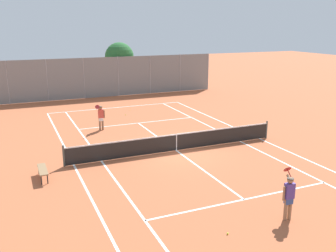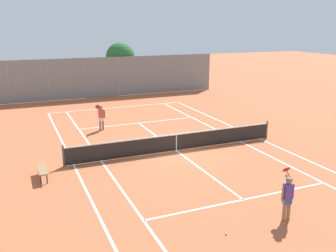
% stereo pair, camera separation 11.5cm
% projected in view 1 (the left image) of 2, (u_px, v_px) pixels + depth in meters
% --- Properties ---
extents(ground_plane, '(120.00, 120.00, 0.00)m').
position_uv_depth(ground_plane, '(176.00, 151.00, 20.33)').
color(ground_plane, '#B25B38').
extents(court_line_markings, '(11.10, 23.90, 0.01)m').
position_uv_depth(court_line_markings, '(176.00, 151.00, 20.33)').
color(court_line_markings, white).
rests_on(court_line_markings, ground).
extents(tennis_net, '(12.00, 0.10, 1.07)m').
position_uv_depth(tennis_net, '(176.00, 142.00, 20.20)').
color(tennis_net, '#474C47').
rests_on(tennis_net, ground).
extents(player_near_side, '(0.69, 0.73, 1.77)m').
position_uv_depth(player_near_side, '(289.00, 195.00, 12.93)').
color(player_near_side, '#936B4C').
rests_on(player_near_side, ground).
extents(player_far_left, '(0.72, 0.72, 1.77)m').
position_uv_depth(player_far_left, '(101.00, 116.00, 24.05)').
color(player_far_left, '#936B4C').
rests_on(player_far_left, ground).
extents(loose_tennis_ball_1, '(0.07, 0.07, 0.07)m').
position_uv_depth(loose_tennis_ball_1, '(130.00, 110.00, 29.90)').
color(loose_tennis_ball_1, '#D1DB33').
rests_on(loose_tennis_ball_1, ground).
extents(loose_tennis_ball_2, '(0.07, 0.07, 0.07)m').
position_uv_depth(loose_tennis_ball_2, '(228.00, 234.00, 12.21)').
color(loose_tennis_ball_2, '#D1DB33').
rests_on(loose_tennis_ball_2, ground).
extents(loose_tennis_ball_3, '(0.07, 0.07, 0.07)m').
position_uv_depth(loose_tennis_ball_3, '(208.00, 143.00, 21.48)').
color(loose_tennis_ball_3, '#D1DB33').
rests_on(loose_tennis_ball_3, ground).
extents(loose_tennis_ball_4, '(0.07, 0.07, 0.07)m').
position_uv_depth(loose_tennis_ball_4, '(126.00, 115.00, 28.26)').
color(loose_tennis_ball_4, '#D1DB33').
rests_on(loose_tennis_ball_4, ground).
extents(courtside_bench, '(0.36, 1.50, 0.47)m').
position_uv_depth(courtside_bench, '(43.00, 170.00, 16.55)').
color(courtside_bench, olive).
rests_on(courtside_bench, ground).
extents(back_fence, '(22.70, 0.08, 3.73)m').
position_uv_depth(back_fence, '(101.00, 77.00, 34.78)').
color(back_fence, gray).
rests_on(back_fence, ground).
extents(tree_behind_left, '(2.81, 2.81, 4.97)m').
position_uv_depth(tree_behind_left, '(120.00, 58.00, 36.56)').
color(tree_behind_left, brown).
rests_on(tree_behind_left, ground).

